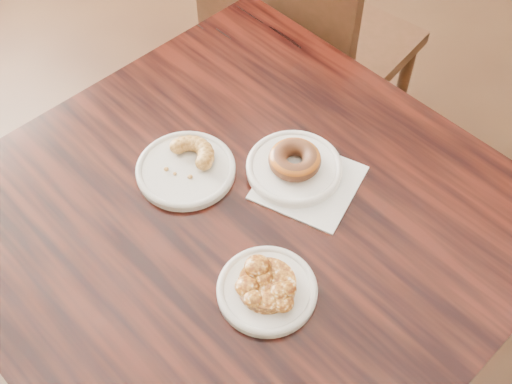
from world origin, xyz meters
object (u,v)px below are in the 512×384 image
Objects in this scene: chair_far at (316,46)px; apple_fritter at (267,284)px; cruller_fragment at (185,163)px; glazed_donut at (295,160)px; cafe_table at (244,315)px.

chair_far is 1.02m from apple_fritter.
cruller_fragment is (0.20, -0.74, 0.33)m from chair_far.
apple_fritter is at bearing -63.90° from glazed_donut.
apple_fritter is (0.46, -0.84, 0.33)m from chair_far.
apple_fritter is at bearing 119.47° from chair_far.
cafe_table is 7.00× the size of apple_fritter.
cruller_fragment is at bearing -177.41° from cafe_table.
glazed_donut is at bearing 91.73° from cafe_table.
glazed_donut reaches higher than apple_fritter.
cruller_fragment reaches higher than cafe_table.
cafe_table is at bearing -96.57° from glazed_donut.
chair_far is at bearing 105.24° from cruller_fragment.
glazed_donut is 0.74× the size of apple_fritter.
apple_fritter is (0.11, -0.22, -0.01)m from glazed_donut.
cafe_table is 0.43m from glazed_donut.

